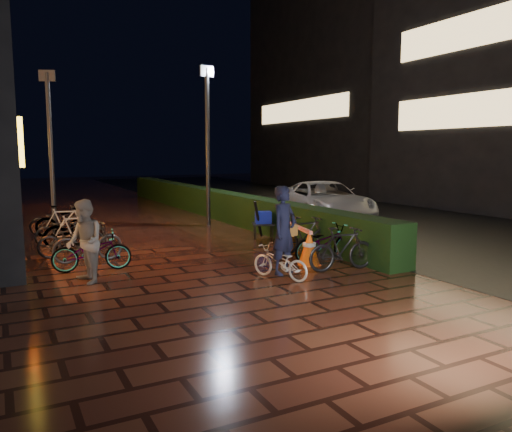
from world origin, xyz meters
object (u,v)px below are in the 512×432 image
bystander_person (85,242)px  cyclist (282,245)px  van (325,201)px  cart_assembly (263,219)px  traffic_barrier (299,242)px

bystander_person → cyclist: cyclist is taller
van → cyclist: size_ratio=2.77×
bystander_person → cart_assembly: bystander_person is taller
cyclist → cart_assembly: (1.73, 4.01, -0.10)m
bystander_person → van: 9.99m
van → cyclist: bearing=-116.1°
bystander_person → cyclist: size_ratio=0.87×
van → cart_assembly: van is taller
cart_assembly → traffic_barrier: bearing=-99.5°
bystander_person → cart_assembly: size_ratio=1.40×
cyclist → traffic_barrier: size_ratio=0.97×
van → traffic_barrier: van is taller
van → cart_assembly: bearing=-133.9°
bystander_person → traffic_barrier: bearing=82.1°
bystander_person → van: (8.76, 4.80, -0.09)m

